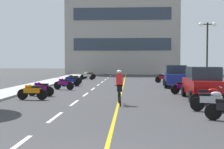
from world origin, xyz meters
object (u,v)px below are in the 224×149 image
object	(u,v)px
cyclist_rider	(119,86)
motorcycle_11	(163,77)
motorcycle_3	(209,96)
motorcycle_2	(211,101)
motorcycle_10	(163,78)
motorcycle_4	(32,91)
motorcycle_8	(70,81)
street_lamp_mid	(207,39)
motorcycle_6	(183,87)
motorcycle_7	(64,83)
motorcycle_13	(89,75)
motorcycle_5	(40,88)
motorcycle_12	(87,76)
parked_car_mid	(176,76)
motorcycle_9	(73,79)
parked_car_near	(203,83)

from	to	relation	value
cyclist_rider	motorcycle_11	bearing A→B (deg)	77.03
motorcycle_3	motorcycle_2	bearing A→B (deg)	-100.74
motorcycle_10	cyclist_rider	xyz separation A→B (m)	(-3.90, -15.83, 0.41)
motorcycle_4	motorcycle_8	world-z (taller)	same
motorcycle_10	cyclist_rider	size ratio (longest dim) A/B	0.95
street_lamp_mid	motorcycle_3	world-z (taller)	street_lamp_mid
cyclist_rider	motorcycle_6	bearing A→B (deg)	52.02
motorcycle_4	motorcycle_7	distance (m)	6.13
motorcycle_13	motorcycle_5	bearing A→B (deg)	-91.39
motorcycle_12	motorcycle_2	bearing A→B (deg)	-69.60
motorcycle_2	motorcycle_8	bearing A→B (deg)	123.42
street_lamp_mid	motorcycle_4	xyz separation A→B (m)	(-11.91, -9.76, -3.51)
motorcycle_6	motorcycle_8	bearing A→B (deg)	146.08
motorcycle_2	motorcycle_3	distance (m)	1.62
motorcycle_3	motorcycle_7	size ratio (longest dim) A/B	1.04
motorcycle_5	motorcycle_3	bearing A→B (deg)	-22.41
motorcycle_3	motorcycle_5	distance (m)	9.88
parked_car_mid	motorcycle_10	world-z (taller)	parked_car_mid
motorcycle_9	motorcycle_10	size ratio (longest dim) A/B	1.01
motorcycle_11	cyclist_rider	xyz separation A→B (m)	(-4.06, -17.63, 0.41)
motorcycle_2	parked_car_near	bearing A→B (deg)	81.17
motorcycle_8	motorcycle_12	world-z (taller)	same
parked_car_mid	motorcycle_4	distance (m)	12.90
motorcycle_3	cyclist_rider	xyz separation A→B (m)	(-4.21, 0.35, 0.41)
motorcycle_7	motorcycle_10	size ratio (longest dim) A/B	0.98
parked_car_mid	motorcycle_4	xyz separation A→B (m)	(-9.18, -9.06, -0.44)
motorcycle_11	motorcycle_2	bearing A→B (deg)	-90.45
motorcycle_7	motorcycle_9	xyz separation A→B (m)	(-0.39, 5.85, 0.00)
motorcycle_11	motorcycle_13	distance (m)	9.83
motorcycle_8	motorcycle_10	xyz separation A→B (m)	(8.46, 4.95, 0.00)
street_lamp_mid	motorcycle_11	bearing A→B (deg)	115.45
parked_car_near	motorcycle_13	distance (m)	22.15
motorcycle_9	motorcycle_7	bearing A→B (deg)	-86.19
motorcycle_6	motorcycle_10	distance (m)	10.70
motorcycle_4	motorcycle_9	xyz separation A→B (m)	(0.03, 11.97, 0.00)
motorcycle_2	motorcycle_11	world-z (taller)	same
motorcycle_5	motorcycle_13	bearing A→B (deg)	88.61
motorcycle_4	motorcycle_13	world-z (taller)	same
motorcycle_11	motorcycle_6	bearing A→B (deg)	-90.27
motorcycle_2	motorcycle_8	world-z (taller)	same
motorcycle_3	motorcycle_12	size ratio (longest dim) A/B	1.00
motorcycle_6	motorcycle_13	xyz separation A→B (m)	(-8.47, 17.39, 0.00)
motorcycle_4	motorcycle_10	size ratio (longest dim) A/B	1.01
parked_car_near	cyclist_rider	bearing A→B (deg)	-153.23
motorcycle_7	motorcycle_11	distance (m)	13.08
motorcycle_5	motorcycle_11	world-z (taller)	same
parked_car_mid	motorcycle_4	bearing A→B (deg)	-135.37
motorcycle_2	cyclist_rider	world-z (taller)	cyclist_rider
motorcycle_3	motorcycle_9	xyz separation A→B (m)	(-9.04, 13.90, 0.00)
parked_car_near	motorcycle_2	bearing A→B (deg)	-98.83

